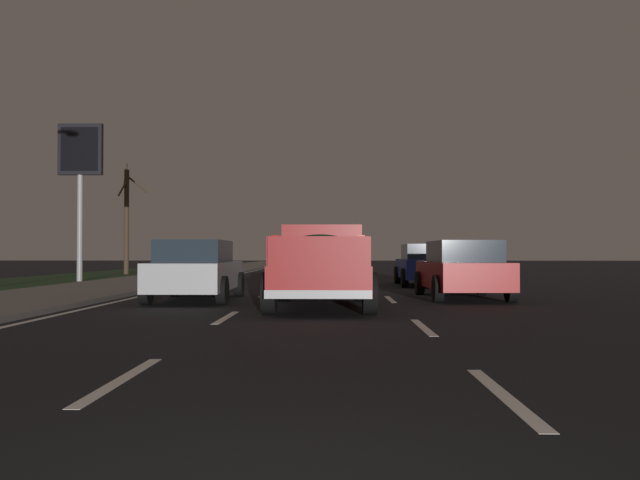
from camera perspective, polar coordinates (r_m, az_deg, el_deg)
ground at (r=29.82m, az=0.74°, el=-3.47°), size 144.00×144.00×0.00m
sidewalk_shoulder at (r=30.81m, az=-13.28°, el=-3.25°), size 108.00×4.00×0.12m
grass_verge at (r=32.44m, az=-21.87°, el=-3.19°), size 108.00×6.00×0.01m
lane_markings at (r=32.61m, az=-4.66°, el=-3.26°), size 108.00×7.04×0.01m
pickup_truck at (r=14.84m, az=0.14°, el=-2.06°), size 5.43×2.29×1.87m
sedan_blue at (r=24.64m, az=9.15°, el=-2.13°), size 4.42×2.05×1.54m
sedan_silver at (r=17.09m, az=-10.75°, el=-2.57°), size 4.43×2.06×1.54m
sedan_red at (r=17.87m, az=12.29°, el=-2.50°), size 4.44×2.08×1.54m
gas_price_sign at (r=29.99m, az=-20.19°, el=6.33°), size 0.27×1.90×6.76m
bare_tree_far at (r=38.83m, az=-16.52°, el=1.81°), size 1.73×1.52×6.37m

